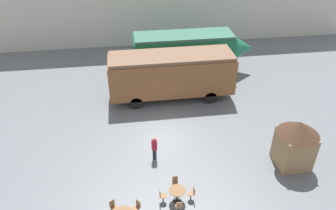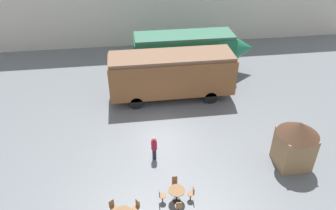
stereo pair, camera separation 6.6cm
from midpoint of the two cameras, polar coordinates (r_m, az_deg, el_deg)
ground_plane at (r=21.71m, az=-1.05°, el=-5.09°), size 80.00×80.00×0.00m
backdrop_wall at (r=33.42m, az=-4.49°, el=17.60°), size 44.00×0.15×9.00m
streamlined_locomotive at (r=28.03m, az=4.37°, el=9.52°), size 10.18×2.68×3.67m
passenger_coach_wooden at (r=24.57m, az=0.69°, el=5.61°), size 9.24×2.89×3.55m
cafe_table_near at (r=17.24m, az=1.63°, el=-14.98°), size 0.85×0.85×0.77m
cafe_chair_0 at (r=17.85m, az=1.30°, el=-13.29°), size 0.36×0.36×0.87m
cafe_chair_1 at (r=17.26m, az=-1.09°, el=-15.40°), size 0.36×0.36×0.87m
cafe_chair_2 at (r=16.80m, az=1.98°, el=-17.21°), size 0.36×0.36×0.87m
cafe_chair_3 at (r=17.41m, az=4.32°, el=-14.96°), size 0.36×0.36×0.87m
cafe_chair_5 at (r=16.87m, az=-5.37°, el=-17.14°), size 0.40×0.40×0.87m
cafe_chair_6 at (r=17.01m, az=-9.50°, el=-16.99°), size 0.40×0.40×0.87m
visitor_person at (r=19.35m, az=-2.33°, el=-7.37°), size 0.34×0.34×1.62m
ticket_kiosk at (r=19.84m, az=21.43°, el=-5.96°), size 2.34×2.34×3.00m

